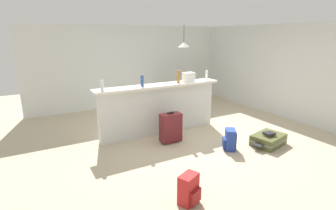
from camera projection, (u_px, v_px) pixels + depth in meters
The scene contains 18 objects.
ground_plane at pixel (186, 134), 6.02m from camera, with size 13.00×13.00×0.05m, color #BCAD8E.
wall_back at pixel (135, 66), 8.26m from camera, with size 6.60×0.10×2.50m, color silver.
wall_right at pixel (271, 70), 7.36m from camera, with size 0.10×6.00×2.50m, color silver.
partition_half_wall at pixel (160, 110), 5.89m from camera, with size 2.80×0.20×1.10m, color silver.
bar_countertop at pixel (159, 86), 5.74m from camera, with size 2.96×0.40×0.05m, color white.
bottle_clear at pixel (102, 85), 5.07m from camera, with size 0.07×0.07×0.21m, color silver.
bottle_blue at pixel (142, 81), 5.49m from camera, with size 0.07×0.07×0.24m, color #284C89.
bottle_amber at pixel (178, 77), 5.86m from camera, with size 0.07×0.07×0.29m, color #9E661E.
bottle_white at pixel (207, 75), 6.24m from camera, with size 0.06×0.06×0.24m, color silver.
grocery_bag at pixel (189, 77), 6.02m from camera, with size 0.26×0.18×0.22m, color silver.
dining_table at pixel (181, 88), 7.80m from camera, with size 1.10×0.80×0.74m.
dining_chair_near_partition at pixel (189, 96), 7.36m from camera, with size 0.47×0.47×0.93m.
pendant_lamp at pixel (184, 45), 7.48m from camera, with size 0.34×0.34×0.68m.
suitcase_flat_olive at pixel (268, 140), 5.36m from camera, with size 0.88×0.63×0.22m.
backpack_red at pixel (189, 190), 3.47m from camera, with size 0.33×0.31×0.42m.
suitcase_upright_maroon at pixel (171, 127), 5.44m from camera, with size 0.44×0.25×0.67m.
backpack_blue at pixel (230, 140), 5.11m from camera, with size 0.33×0.34×0.42m.
book_stack at pixel (269, 133), 5.31m from camera, with size 0.27×0.22×0.07m.
Camera 1 is at (-3.08, -4.72, 2.22)m, focal length 27.58 mm.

